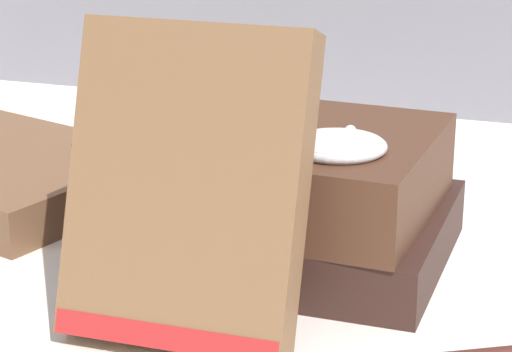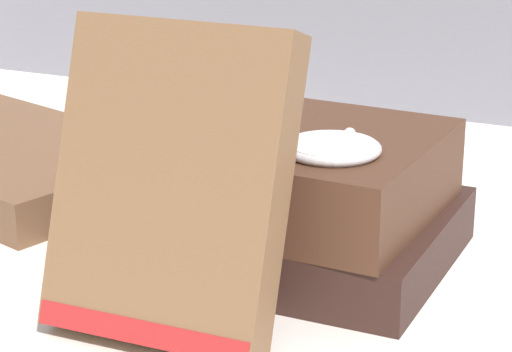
{
  "view_description": "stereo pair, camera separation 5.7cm",
  "coord_description": "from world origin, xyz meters",
  "px_view_note": "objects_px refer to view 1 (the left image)",
  "views": [
    {
      "loc": [
        0.24,
        -0.53,
        0.25
      ],
      "look_at": [
        0.05,
        0.02,
        0.05
      ],
      "focal_mm": 75.0,
      "sensor_mm": 36.0,
      "label": 1
    },
    {
      "loc": [
        0.29,
        -0.51,
        0.25
      ],
      "look_at": [
        0.05,
        0.02,
        0.05
      ],
      "focal_mm": 75.0,
      "sensor_mm": 36.0,
      "label": 2
    }
  ],
  "objects_px": {
    "book_flat_top": "(264,165)",
    "book_flat_bottom": "(270,227)",
    "pocket_watch": "(339,144)",
    "book_leaning_front": "(187,196)"
  },
  "relations": [
    {
      "from": "book_flat_top",
      "to": "book_flat_bottom",
      "type": "bearing_deg",
      "value": 57.83
    },
    {
      "from": "book_flat_bottom",
      "to": "book_leaning_front",
      "type": "height_order",
      "value": "book_leaning_front"
    },
    {
      "from": "book_leaning_front",
      "to": "pocket_watch",
      "type": "height_order",
      "value": "book_leaning_front"
    },
    {
      "from": "book_flat_bottom",
      "to": "pocket_watch",
      "type": "height_order",
      "value": "pocket_watch"
    },
    {
      "from": "book_flat_top",
      "to": "book_leaning_front",
      "type": "xyz_separation_m",
      "value": [
        -0.01,
        -0.11,
        0.02
      ]
    },
    {
      "from": "book_flat_bottom",
      "to": "book_flat_top",
      "type": "distance_m",
      "value": 0.04
    },
    {
      "from": "book_flat_bottom",
      "to": "pocket_watch",
      "type": "distance_m",
      "value": 0.09
    },
    {
      "from": "book_flat_bottom",
      "to": "book_leaning_front",
      "type": "relative_size",
      "value": 1.27
    },
    {
      "from": "book_flat_bottom",
      "to": "book_leaning_front",
      "type": "xyz_separation_m",
      "value": [
        -0.01,
        -0.11,
        0.06
      ]
    },
    {
      "from": "book_flat_top",
      "to": "book_leaning_front",
      "type": "relative_size",
      "value": 1.22
    }
  ]
}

